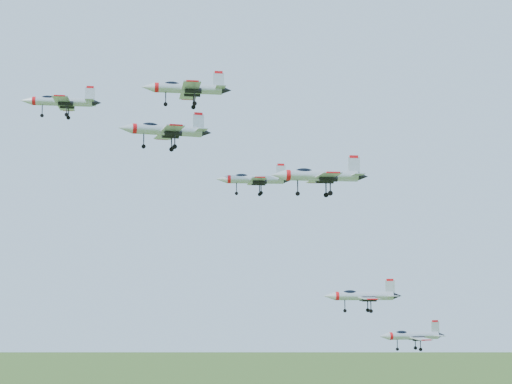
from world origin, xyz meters
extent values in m
cylinder|color=silver|center=(-22.58, 8.83, 144.45)|extent=(8.93, 1.70, 1.28)
cone|color=silver|center=(-27.90, 9.08, 144.45)|extent=(1.83, 1.36, 1.28)
cone|color=black|center=(-17.45, 8.59, 144.45)|extent=(1.43, 1.15, 1.09)
ellipsoid|color=black|center=(-24.74, 8.94, 144.93)|extent=(2.21, 1.02, 0.81)
cube|color=silver|center=(-22.51, 6.07, 144.20)|extent=(2.47, 4.44, 0.14)
cube|color=silver|center=(-22.25, 11.58, 144.20)|extent=(2.47, 4.44, 0.14)
cube|color=silver|center=(-18.54, 8.64, 145.78)|extent=(1.48, 0.19, 2.07)
cube|color=red|center=(-18.54, 8.64, 146.87)|extent=(1.09, 0.19, 0.35)
cylinder|color=silver|center=(-7.02, 3.80, 139.62)|extent=(10.44, 2.69, 1.49)
cone|color=silver|center=(-13.18, 3.07, 139.62)|extent=(2.23, 1.72, 1.49)
cone|color=black|center=(-1.09, 4.50, 139.62)|extent=(1.75, 1.45, 1.27)
ellipsoid|color=black|center=(-9.53, 3.50, 140.18)|extent=(2.63, 1.36, 0.95)
cube|color=silver|center=(-6.42, 0.63, 139.33)|extent=(3.21, 5.33, 0.16)
cube|color=silver|center=(-7.17, 7.02, 139.33)|extent=(3.21, 5.33, 0.16)
cube|color=silver|center=(-2.35, 4.35, 141.17)|extent=(1.73, 0.34, 2.41)
cube|color=red|center=(-2.35, 4.35, 142.43)|extent=(1.27, 0.31, 0.40)
cylinder|color=silver|center=(-6.04, -19.75, 140.10)|extent=(7.79, 1.29, 1.12)
cone|color=silver|center=(-10.70, -19.65, 140.10)|extent=(1.58, 1.15, 1.12)
cone|color=black|center=(-1.56, -19.84, 140.10)|extent=(1.23, 0.98, 0.95)
ellipsoid|color=black|center=(-7.94, -19.71, 140.52)|extent=(1.92, 0.85, 0.71)
cube|color=silver|center=(-5.92, -22.17, 139.88)|extent=(2.07, 3.84, 0.12)
cube|color=silver|center=(-5.82, -17.34, 139.88)|extent=(2.07, 3.84, 0.12)
cube|color=silver|center=(-2.51, -19.82, 141.26)|extent=(1.30, 0.13, 1.81)
cube|color=red|center=(-2.51, -19.82, 142.21)|extent=(0.95, 0.14, 0.30)
cylinder|color=silver|center=(7.12, 8.34, 133.16)|extent=(8.97, 2.03, 1.28)
cone|color=silver|center=(1.81, 8.79, 133.16)|extent=(1.88, 1.43, 1.28)
cone|color=black|center=(12.24, 7.91, 133.16)|extent=(1.47, 1.20, 1.09)
ellipsoid|color=black|center=(4.96, 8.52, 133.64)|extent=(2.24, 1.10, 0.81)
cube|color=silver|center=(7.09, 5.57, 132.91)|extent=(2.63, 4.52, 0.14)
cube|color=silver|center=(7.55, 11.08, 132.91)|extent=(2.63, 4.52, 0.14)
cube|color=silver|center=(11.16, 8.00, 134.49)|extent=(1.49, 0.24, 2.07)
cube|color=red|center=(11.16, 8.00, 135.58)|extent=(1.09, 0.23, 0.35)
cylinder|color=silver|center=(12.65, -10.14, 131.56)|extent=(9.81, 1.87, 1.41)
cone|color=silver|center=(6.80, -9.86, 131.56)|extent=(2.02, 1.50, 1.41)
cone|color=black|center=(18.28, -10.40, 131.56)|extent=(1.57, 1.27, 1.20)
ellipsoid|color=black|center=(10.27, -10.02, 132.09)|extent=(2.43, 1.12, 0.89)
cube|color=silver|center=(12.72, -13.18, 131.28)|extent=(2.71, 4.88, 0.15)
cube|color=silver|center=(13.01, -7.11, 131.28)|extent=(2.71, 4.88, 0.15)
cube|color=silver|center=(17.09, -10.34, 133.02)|extent=(1.63, 0.21, 2.28)
cube|color=red|center=(17.09, -10.34, 134.21)|extent=(1.20, 0.21, 0.38)
cylinder|color=silver|center=(21.73, -0.23, 115.27)|extent=(8.63, 2.26, 1.23)
cone|color=silver|center=(16.64, 0.39, 115.27)|extent=(1.85, 1.43, 1.23)
cone|color=black|center=(26.63, -0.83, 115.27)|extent=(1.45, 1.20, 1.05)
ellipsoid|color=black|center=(19.65, 0.02, 115.74)|extent=(2.18, 1.13, 0.78)
cube|color=silver|center=(21.59, -2.89, 115.03)|extent=(2.67, 4.41, 0.13)
cube|color=silver|center=(22.24, 2.39, 115.03)|extent=(2.67, 4.41, 0.13)
cube|color=silver|center=(25.59, -0.70, 116.55)|extent=(1.43, 0.29, 1.99)
cube|color=red|center=(25.59, -0.70, 117.60)|extent=(1.05, 0.26, 0.33)
cylinder|color=silver|center=(34.32, 11.74, 108.20)|extent=(8.54, 1.27, 1.23)
cone|color=silver|center=(29.20, 11.72, 108.20)|extent=(1.71, 1.24, 1.23)
cone|color=black|center=(39.25, 11.77, 108.20)|extent=(1.33, 1.05, 1.05)
ellipsoid|color=black|center=(32.23, 11.73, 108.66)|extent=(2.09, 0.90, 0.78)
cube|color=silver|center=(34.52, 9.09, 107.96)|extent=(2.20, 4.18, 0.13)
cube|color=silver|center=(34.49, 14.40, 107.96)|extent=(2.20, 4.18, 0.13)
cube|color=silver|center=(38.20, 11.76, 109.48)|extent=(1.42, 0.12, 1.99)
cube|color=red|center=(38.20, 11.76, 110.52)|extent=(1.04, 0.14, 0.33)
camera|label=1|loc=(-13.18, -100.76, 119.52)|focal=50.00mm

